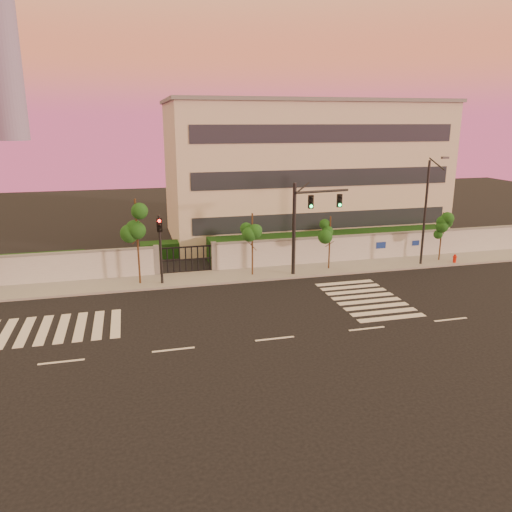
{
  "coord_description": "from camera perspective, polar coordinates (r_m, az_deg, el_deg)",
  "views": [
    {
      "loc": [
        -6.55,
        -21.89,
        10.48
      ],
      "look_at": [
        0.57,
        6.0,
        2.65
      ],
      "focal_mm": 35.0,
      "sensor_mm": 36.0,
      "label": 1
    }
  ],
  "objects": [
    {
      "name": "traffic_signal_main",
      "position": [
        34.23,
        5.69,
        4.39
      ],
      "size": [
        4.09,
        0.67,
        6.47
      ],
      "rotation": [
        0.0,
        0.0,
        0.13
      ],
      "color": "black",
      "rests_on": "ground"
    },
    {
      "name": "distant_skyscraper",
      "position": [
        311.78,
        -27.26,
        23.18
      ],
      "size": [
        16.0,
        16.0,
        118.0
      ],
      "color": "slate",
      "rests_on": "ground"
    },
    {
      "name": "ground",
      "position": [
        25.14,
        2.16,
        -9.44
      ],
      "size": [
        120.0,
        120.0,
        0.0
      ],
      "primitive_type": "plane",
      "color": "black",
      "rests_on": "ground"
    },
    {
      "name": "institutional_building",
      "position": [
        46.75,
        5.26,
        9.85
      ],
      "size": [
        24.4,
        12.4,
        12.25
      ],
      "color": "beige",
      "rests_on": "ground"
    },
    {
      "name": "fire_hydrant",
      "position": [
        40.38,
        21.75,
        -0.35
      ],
      "size": [
        0.31,
        0.3,
        0.79
      ],
      "rotation": [
        0.0,
        0.0,
        0.2
      ],
      "color": "red",
      "rests_on": "ground"
    },
    {
      "name": "traffic_signal_secondary",
      "position": [
        32.67,
        -10.89,
        1.65
      ],
      "size": [
        0.36,
        0.35,
        4.68
      ],
      "rotation": [
        0.0,
        0.0,
        0.32
      ],
      "color": "black",
      "rests_on": "ground"
    },
    {
      "name": "streetlight_east",
      "position": [
        38.19,
        18.94,
        5.24
      ],
      "size": [
        0.49,
        1.96,
        8.14
      ],
      "color": "black",
      "rests_on": "ground"
    },
    {
      "name": "perimeter_wall",
      "position": [
        35.79,
        -3.09,
        -0.04
      ],
      "size": [
        60.0,
        0.36,
        2.2
      ],
      "color": "#AFB2B7",
      "rests_on": "ground"
    },
    {
      "name": "street_tree_c",
      "position": [
        32.75,
        -13.47,
        3.77
      ],
      "size": [
        1.59,
        1.27,
        5.73
      ],
      "color": "#382314",
      "rests_on": "ground"
    },
    {
      "name": "street_tree_f",
      "position": [
        40.24,
        20.51,
        3.26
      ],
      "size": [
        1.29,
        1.03,
        3.82
      ],
      "color": "#382314",
      "rests_on": "ground"
    },
    {
      "name": "street_tree_d",
      "position": [
        33.9,
        -0.4,
        2.96
      ],
      "size": [
        1.34,
        1.06,
        4.46
      ],
      "color": "#382314",
      "rests_on": "ground"
    },
    {
      "name": "road_markings",
      "position": [
        28.14,
        -3.13,
        -6.65
      ],
      "size": [
        57.0,
        7.62,
        0.02
      ],
      "color": "silver",
      "rests_on": "ground"
    },
    {
      "name": "street_tree_e",
      "position": [
        35.82,
        8.48,
        2.87
      ],
      "size": [
        1.3,
        1.04,
        3.97
      ],
      "color": "#382314",
      "rests_on": "ground"
    },
    {
      "name": "hedge_row",
      "position": [
        38.66,
        -2.34,
        0.73
      ],
      "size": [
        41.0,
        4.25,
        1.8
      ],
      "color": "black",
      "rests_on": "ground"
    },
    {
      "name": "sidewalk",
      "position": [
        34.64,
        -2.75,
        -2.28
      ],
      "size": [
        60.0,
        3.0,
        0.15
      ],
      "primitive_type": "cube",
      "color": "gray",
      "rests_on": "ground"
    }
  ]
}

